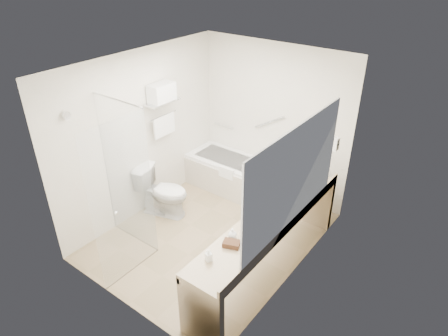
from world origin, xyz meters
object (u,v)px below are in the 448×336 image
Objects in this scene: bathtub at (234,174)px; water_bottle_left at (309,179)px; vanity_counter at (269,233)px; amenity_basket at (231,244)px; toilet at (163,192)px.

water_bottle_left is at bearing -14.54° from bathtub.
vanity_counter is at bearing -90.78° from water_bottle_left.
amenity_basket reaches higher than bathtub.
water_bottle_left is (0.10, 1.66, 0.05)m from amenity_basket.
amenity_basket is at bearing -93.35° from water_bottle_left.
toilet reaches higher than bathtub.
water_bottle_left is at bearing 86.65° from amenity_basket.
vanity_counter is (1.52, -1.39, 0.36)m from bathtub.
toilet is at bearing 175.62° from vanity_counter.
bathtub is at bearing -37.04° from toilet.
toilet is at bearing -157.11° from water_bottle_left.
vanity_counter is at bearing -111.43° from toilet.
water_bottle_left is at bearing 89.22° from vanity_counter.
water_bottle_left is at bearing -84.16° from toilet.
toilet is (-1.97, 0.15, -0.25)m from vanity_counter.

